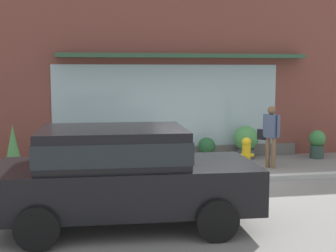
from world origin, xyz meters
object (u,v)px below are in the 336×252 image
object	(u,v)px
potted_plant_low_front	(207,148)
potted_plant_window_left	(151,148)
parked_car_black	(121,171)
fire_hydrant	(246,154)
pedestrian_with_handbag	(270,132)
potted_plant_by_entrance	(317,143)
potted_plant_corner_tall	(246,141)
potted_plant_trailing_edge	(99,144)
potted_plant_doorstep	(13,148)

from	to	relation	value
potted_plant_low_front	potted_plant_window_left	bearing A→B (deg)	179.57
potted_plant_low_front	parked_car_black	bearing A→B (deg)	-118.52
potted_plant_window_left	fire_hydrant	bearing A→B (deg)	-35.57
pedestrian_with_handbag	parked_car_black	bearing A→B (deg)	99.74
potted_plant_by_entrance	potted_plant_corner_tall	distance (m)	2.13
potted_plant_trailing_edge	potted_plant_low_front	world-z (taller)	potted_plant_trailing_edge
fire_hydrant	pedestrian_with_handbag	bearing A→B (deg)	17.60
parked_car_black	potted_plant_corner_tall	xyz separation A→B (m)	(4.12, 5.39, -0.40)
potted_plant_corner_tall	potted_plant_low_front	bearing A→B (deg)	178.93
fire_hydrant	potted_plant_doorstep	distance (m)	6.08
fire_hydrant	potted_plant_window_left	distance (m)	2.76
parked_car_black	potted_plant_window_left	bearing A→B (deg)	78.96
potted_plant_doorstep	potted_plant_trailing_edge	size ratio (longest dim) A/B	1.16
fire_hydrant	potted_plant_corner_tall	distance (m)	1.67
pedestrian_with_handbag	potted_plant_by_entrance	xyz separation A→B (m)	(1.92, 1.06, -0.52)
pedestrian_with_handbag	potted_plant_window_left	xyz separation A→B (m)	(-3.00, 1.37, -0.56)
pedestrian_with_handbag	potted_plant_window_left	size ratio (longest dim) A/B	2.13
potted_plant_trailing_edge	potted_plant_by_entrance	world-z (taller)	potted_plant_trailing_edge
parked_car_black	potted_plant_low_front	bearing A→B (deg)	64.10
fire_hydrant	potted_plant_doorstep	xyz separation A→B (m)	(-5.95, 1.26, 0.13)
parked_car_black	potted_plant_low_front	world-z (taller)	parked_car_black
parked_car_black	potted_plant_by_entrance	size ratio (longest dim) A/B	5.24
fire_hydrant	parked_car_black	world-z (taller)	parked_car_black
potted_plant_doorstep	potted_plant_trailing_edge	distance (m)	2.26
potted_plant_low_front	potted_plant_corner_tall	bearing A→B (deg)	-1.07
potted_plant_by_entrance	potted_plant_window_left	bearing A→B (deg)	176.40
pedestrian_with_handbag	potted_plant_by_entrance	world-z (taller)	pedestrian_with_handbag
potted_plant_trailing_edge	pedestrian_with_handbag	bearing A→B (deg)	-16.09
pedestrian_with_handbag	potted_plant_trailing_edge	xyz separation A→B (m)	(-4.45, 1.28, -0.39)
pedestrian_with_handbag	parked_car_black	xyz separation A→B (m)	(-4.31, -4.05, -0.03)
parked_car_black	potted_plant_doorstep	size ratio (longest dim) A/B	3.68
potted_plant_by_entrance	parked_car_black	bearing A→B (deg)	-140.64
parked_car_black	potted_plant_low_front	size ratio (longest dim) A/B	6.58
fire_hydrant	potted_plant_window_left	world-z (taller)	fire_hydrant
potted_plant_by_entrance	potted_plant_corner_tall	world-z (taller)	potted_plant_corner_tall
parked_car_black	potted_plant_low_front	distance (m)	6.18
potted_plant_by_entrance	potted_plant_doorstep	bearing A→B (deg)	-179.75
pedestrian_with_handbag	potted_plant_doorstep	xyz separation A→B (m)	(-6.70, 1.02, -0.40)
potted_plant_by_entrance	potted_plant_window_left	world-z (taller)	potted_plant_by_entrance
pedestrian_with_handbag	fire_hydrant	bearing A→B (deg)	74.14
fire_hydrant	potted_plant_doorstep	world-z (taller)	potted_plant_doorstep
potted_plant_by_entrance	potted_plant_low_front	size ratio (longest dim) A/B	1.26
potted_plant_doorstep	potted_plant_corner_tall	size ratio (longest dim) A/B	1.21
potted_plant_trailing_edge	fire_hydrant	bearing A→B (deg)	-22.34
pedestrian_with_handbag	potted_plant_corner_tall	bearing A→B (deg)	-25.27
potted_plant_low_front	potted_plant_window_left	distance (m)	1.62
pedestrian_with_handbag	parked_car_black	world-z (taller)	pedestrian_with_handbag
parked_car_black	potted_plant_window_left	xyz separation A→B (m)	(1.32, 5.42, -0.53)
potted_plant_window_left	potted_plant_trailing_edge	bearing A→B (deg)	-176.66
potted_plant_doorstep	potted_plant_window_left	xyz separation A→B (m)	(3.70, 0.35, -0.16)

